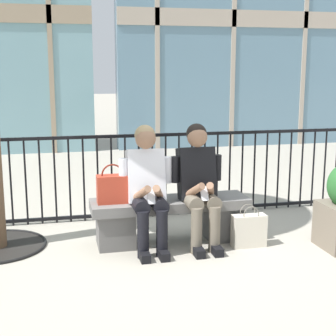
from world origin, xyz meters
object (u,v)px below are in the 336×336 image
(stone_bench, at_px, (170,216))
(shopping_bag, at_px, (249,230))
(seated_person_companion, at_px, (199,181))
(handbag_on_bench, at_px, (113,188))
(seated_person_with_phone, at_px, (147,184))

(stone_bench, height_order, shopping_bag, stone_bench)
(shopping_bag, bearing_deg, seated_person_companion, 158.79)
(seated_person_companion, relative_size, shopping_bag, 2.86)
(handbag_on_bench, relative_size, shopping_bag, 0.91)
(stone_bench, relative_size, seated_person_with_phone, 1.32)
(stone_bench, distance_m, handbag_on_bench, 0.66)
(seated_person_companion, bearing_deg, stone_bench, 153.58)
(stone_bench, height_order, seated_person_companion, seated_person_companion)
(stone_bench, height_order, seated_person_with_phone, seated_person_with_phone)
(stone_bench, distance_m, seated_person_with_phone, 0.48)
(stone_bench, bearing_deg, shopping_bag, -23.10)
(seated_person_with_phone, distance_m, seated_person_companion, 0.52)
(stone_bench, height_order, handbag_on_bench, handbag_on_bench)
(stone_bench, bearing_deg, seated_person_companion, -26.42)
(seated_person_with_phone, distance_m, handbag_on_bench, 0.35)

